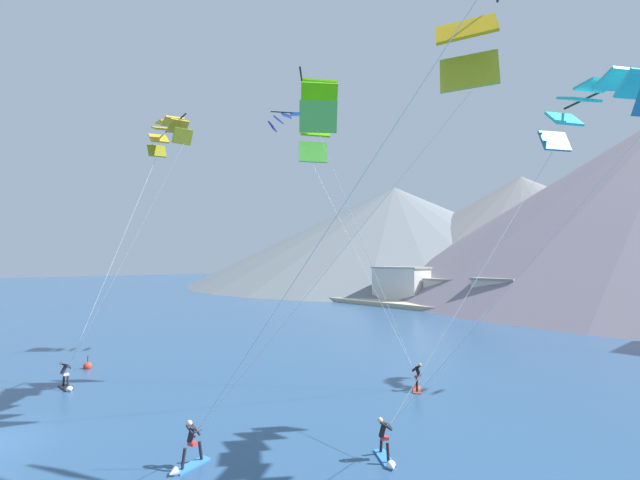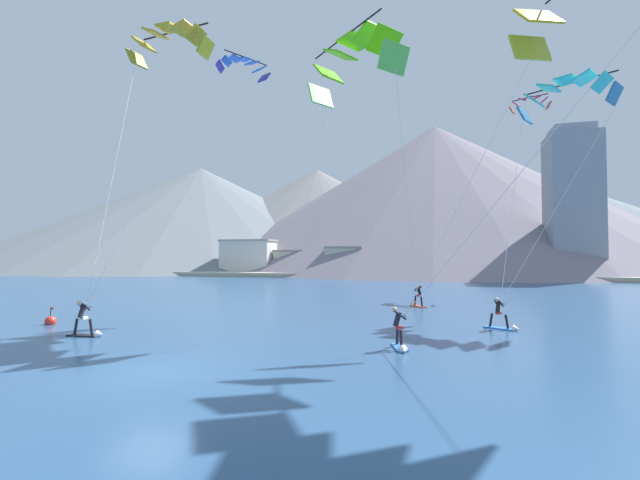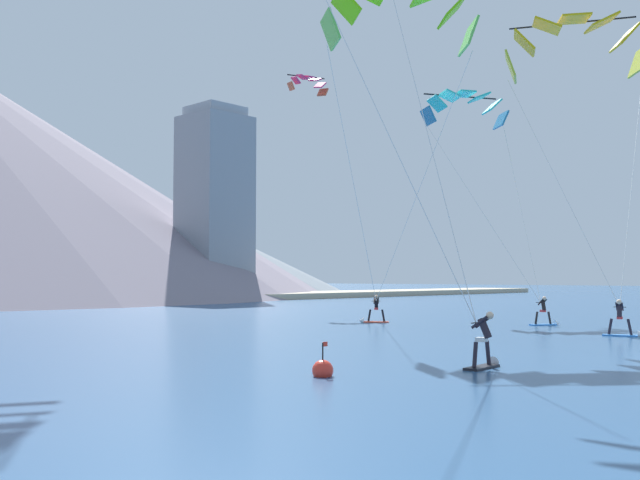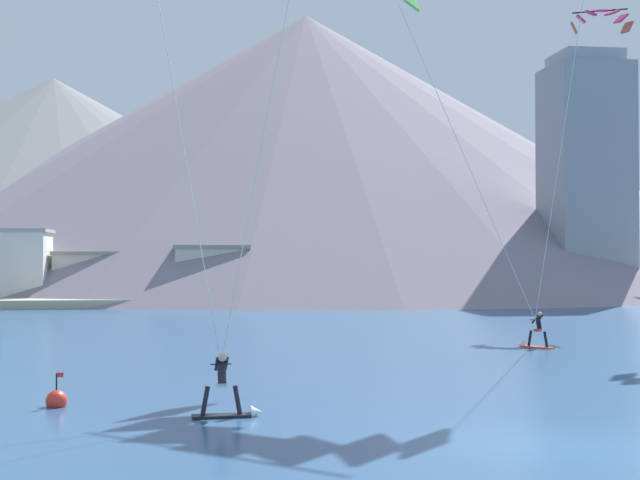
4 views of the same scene
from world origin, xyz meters
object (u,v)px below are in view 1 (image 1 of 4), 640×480
at_px(parafoil_kite_mid_center, 597,104).
at_px(kitesurfer_near_trail, 66,381).
at_px(kitesurfer_far_left, 187,455).
at_px(parafoil_kite_near_lead, 317,115).
at_px(parafoil_kite_near_trail, 168,134).
at_px(kitesurfer_mid_center, 386,450).
at_px(kitesurfer_near_lead, 417,381).
at_px(race_marker_buoy, 88,366).
at_px(parafoil_kite_distant_low_drift, 295,120).

bearing_deg(parafoil_kite_mid_center, kitesurfer_near_trail, -147.21).
bearing_deg(kitesurfer_far_left, kitesurfer_near_trail, -175.21).
bearing_deg(parafoil_kite_near_lead, parafoil_kite_near_trail, -154.69).
xyz_separation_m(kitesurfer_mid_center, kitesurfer_far_left, (-4.51, -5.80, 0.04)).
relative_size(kitesurfer_near_lead, race_marker_buoy, 1.62).
relative_size(parafoil_kite_near_lead, parafoil_kite_near_trail, 1.02).
distance_m(kitesurfer_near_lead, parafoil_kite_distant_low_drift, 24.98).
height_order(kitesurfer_near_trail, kitesurfer_far_left, kitesurfer_far_left).
distance_m(kitesurfer_near_lead, parafoil_kite_near_trail, 23.10).
bearing_deg(kitesurfer_near_lead, parafoil_kite_near_lead, -126.69).
height_order(kitesurfer_mid_center, parafoil_kite_distant_low_drift, parafoil_kite_distant_low_drift).
xyz_separation_m(kitesurfer_near_trail, kitesurfer_mid_center, (18.30, 6.96, -0.05)).
bearing_deg(kitesurfer_near_trail, kitesurfer_far_left, 4.79).
height_order(kitesurfer_near_lead, kitesurfer_mid_center, kitesurfer_near_lead).
relative_size(parafoil_kite_near_lead, parafoil_kite_mid_center, 1.16).
bearing_deg(kitesurfer_mid_center, parafoil_kite_near_trail, -176.38).
relative_size(parafoil_kite_near_lead, parafoil_kite_distant_low_drift, 3.57).
distance_m(kitesurfer_mid_center, parafoil_kite_distant_low_drift, 29.94).
bearing_deg(kitesurfer_mid_center, kitesurfer_far_left, -127.87).
bearing_deg(kitesurfer_far_left, parafoil_kite_mid_center, 55.41).
distance_m(kitesurfer_mid_center, parafoil_kite_mid_center, 16.80).
height_order(kitesurfer_near_lead, parafoil_kite_near_lead, parafoil_kite_near_lead).
bearing_deg(race_marker_buoy, parafoil_kite_near_lead, 29.85).
height_order(kitesurfer_far_left, parafoil_kite_near_lead, parafoil_kite_near_lead).
bearing_deg(parafoil_kite_near_trail, parafoil_kite_mid_center, 21.58).
bearing_deg(parafoil_kite_near_lead, kitesurfer_far_left, -69.22).
xyz_separation_m(parafoil_kite_near_lead, race_marker_buoy, (-14.69, -8.43, -16.01)).
relative_size(parafoil_kite_mid_center, parafoil_kite_distant_low_drift, 3.08).
xyz_separation_m(kitesurfer_near_lead, kitesurfer_near_trail, (-13.72, -15.37, 0.05)).
distance_m(kitesurfer_near_lead, race_marker_buoy, 22.49).
bearing_deg(parafoil_kite_mid_center, parafoil_kite_near_trail, -158.42).
distance_m(kitesurfer_near_trail, parafoil_kite_distant_low_drift, 26.82).
distance_m(parafoil_kite_near_lead, race_marker_buoy, 23.31).
distance_m(kitesurfer_mid_center, kitesurfer_far_left, 7.35).
distance_m(parafoil_kite_near_trail, parafoil_kite_mid_center, 25.24).
bearing_deg(race_marker_buoy, kitesurfer_mid_center, 11.78).
bearing_deg(parafoil_kite_mid_center, parafoil_kite_near_lead, -161.45).
xyz_separation_m(kitesurfer_near_trail, race_marker_buoy, (-4.50, 2.20, -0.34)).
height_order(kitesurfer_far_left, race_marker_buoy, kitesurfer_far_left).
bearing_deg(kitesurfer_near_trail, parafoil_kite_distant_low_drift, 93.66).
bearing_deg(parafoil_kite_near_lead, kitesurfer_near_trail, -133.79).
bearing_deg(parafoil_kite_mid_center, parafoil_kite_distant_low_drift, 173.13).
bearing_deg(parafoil_kite_near_lead, kitesurfer_near_lead, 53.31).
distance_m(parafoil_kite_near_lead, parafoil_kite_near_trail, 11.30).
distance_m(kitesurfer_near_lead, kitesurfer_near_trail, 20.60).
height_order(kitesurfer_near_trail, kitesurfer_mid_center, kitesurfer_near_trail).
xyz_separation_m(kitesurfer_near_lead, kitesurfer_mid_center, (4.57, -8.41, -0.01)).
height_order(kitesurfer_near_lead, parafoil_kite_near_trail, parafoil_kite_near_trail).
distance_m(kitesurfer_near_lead, kitesurfer_far_left, 14.22).
bearing_deg(kitesurfer_mid_center, race_marker_buoy, -168.22).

